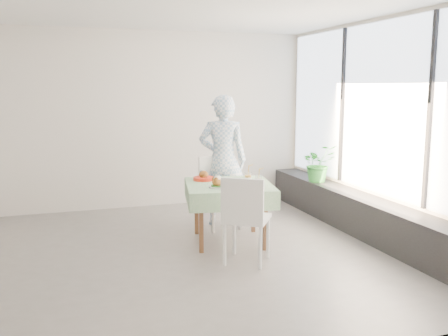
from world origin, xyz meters
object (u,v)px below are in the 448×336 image
object	(u,v)px
chair_far	(220,206)
juice_cup_orange	(248,178)
cafe_table	(229,206)
chair_near	(246,236)
diner	(223,160)
main_dish	(219,184)
potted_plant	(318,163)

from	to	relation	value
chair_far	juice_cup_orange	world-z (taller)	juice_cup_orange
cafe_table	chair_near	distance (m)	0.78
diner	main_dish	xyz separation A→B (m)	(-0.38, -0.99, -0.12)
cafe_table	juice_cup_orange	bearing A→B (deg)	-1.26
chair_far	potted_plant	distance (m)	1.72
chair_far	diner	distance (m)	0.64
juice_cup_orange	diner	bearing A→B (deg)	94.48
chair_far	diner	bearing A→B (deg)	58.64
potted_plant	diner	bearing A→B (deg)	-177.03
chair_far	diner	world-z (taller)	diner
cafe_table	diner	bearing A→B (deg)	77.13
chair_near	main_dish	bearing A→B (deg)	102.84
diner	chair_far	bearing A→B (deg)	79.10
cafe_table	chair_far	xyz separation A→B (m)	(0.09, 0.65, -0.16)
chair_near	potted_plant	distance (m)	2.48
chair_far	cafe_table	bearing A→B (deg)	-97.90
chair_near	juice_cup_orange	distance (m)	0.96
chair_near	chair_far	bearing A→B (deg)	83.94
cafe_table	chair_far	world-z (taller)	chair_far
chair_near	juice_cup_orange	bearing A→B (deg)	67.88
diner	potted_plant	distance (m)	1.55
chair_far	juice_cup_orange	distance (m)	0.84
main_dish	juice_cup_orange	bearing A→B (deg)	21.84
cafe_table	main_dish	xyz separation A→B (m)	(-0.19, -0.18, 0.33)
chair_far	chair_near	bearing A→B (deg)	-96.06
chair_far	potted_plant	size ratio (longest dim) A/B	1.72
diner	juice_cup_orange	bearing A→B (deg)	114.94
chair_far	chair_near	distance (m)	1.42
diner	main_dish	size ratio (longest dim) A/B	6.47
main_dish	potted_plant	distance (m)	2.20
chair_near	diner	size ratio (longest dim) A/B	0.54
cafe_table	potted_plant	size ratio (longest dim) A/B	2.16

